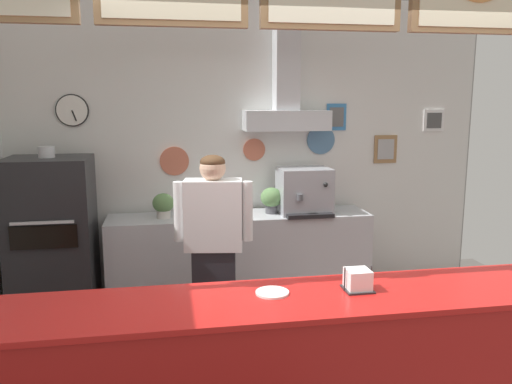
{
  "coord_description": "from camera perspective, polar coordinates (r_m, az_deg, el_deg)",
  "views": [
    {
      "loc": [
        -0.88,
        -2.87,
        2.03
      ],
      "look_at": [
        -0.24,
        0.74,
        1.37
      ],
      "focal_mm": 36.5,
      "sensor_mm": 36.0,
      "label": 1
    }
  ],
  "objects": [
    {
      "name": "back_prep_counter",
      "position": [
        5.26,
        -1.75,
        -7.38
      ],
      "size": [
        2.58,
        0.54,
        0.9
      ],
      "color": "#B7BABF",
      "rests_on": "ground_plane"
    },
    {
      "name": "napkin_holder",
      "position": [
        2.9,
        11.09,
        -9.51
      ],
      "size": [
        0.16,
        0.15,
        0.13
      ],
      "color": "#262628",
      "rests_on": "service_counter"
    },
    {
      "name": "pizza_oven",
      "position": [
        5.08,
        -21.38,
        -4.98
      ],
      "size": [
        0.73,
        0.68,
        1.62
      ],
      "color": "#232326",
      "rests_on": "ground_plane"
    },
    {
      "name": "potted_oregano",
      "position": [
        5.04,
        -10.12,
        -1.37
      ],
      "size": [
        0.21,
        0.21,
        0.24
      ],
      "color": "beige",
      "rests_on": "back_prep_counter"
    },
    {
      "name": "back_wall_assembly",
      "position": [
        5.29,
        -0.18,
        5.76
      ],
      "size": [
        4.94,
        2.74,
        3.05
      ],
      "color": "gray",
      "rests_on": "ground_plane"
    },
    {
      "name": "espresso_machine",
      "position": [
        5.2,
        5.32,
        0.1
      ],
      "size": [
        0.51,
        0.48,
        0.45
      ],
      "color": "#A3A5AD",
      "rests_on": "back_prep_counter"
    },
    {
      "name": "potted_basil",
      "position": [
        5.17,
        1.71,
        -0.74
      ],
      "size": [
        0.22,
        0.22,
        0.26
      ],
      "color": "#4C4C51",
      "rests_on": "back_prep_counter"
    },
    {
      "name": "service_counter",
      "position": [
        3.07,
        8.64,
        -19.81
      ],
      "size": [
        4.34,
        0.6,
        1.01
      ],
      "color": "#B21916",
      "rests_on": "ground_plane"
    },
    {
      "name": "shop_worker",
      "position": [
        3.98,
        -4.64,
        -6.77
      ],
      "size": [
        0.58,
        0.28,
        1.63
      ],
      "rotation": [
        0.0,
        0.0,
        2.99
      ],
      "color": "#232328",
      "rests_on": "ground_plane"
    },
    {
      "name": "condiment_plate",
      "position": [
        2.82,
        1.8,
        -10.95
      ],
      "size": [
        0.18,
        0.18,
        0.01
      ],
      "color": "white",
      "rests_on": "service_counter"
    }
  ]
}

